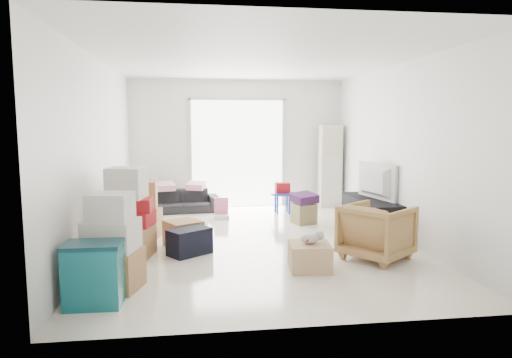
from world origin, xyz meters
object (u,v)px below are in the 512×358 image
object	(u,v)px
wood_crate	(310,257)
sofa	(180,197)
tv_console	(371,214)
kids_table	(282,192)
ac_tower	(330,166)
ottoman	(304,213)
armchair	(377,229)
storage_bins	(94,274)
television	(371,195)

from	to	relation	value
wood_crate	sofa	bearing A→B (deg)	113.05
tv_console	kids_table	size ratio (longest dim) A/B	2.60
ac_tower	wood_crate	distance (m)	4.41
tv_console	ottoman	distance (m)	1.19
tv_console	wood_crate	xyz separation A→B (m)	(-1.53, -1.90, -0.10)
ac_tower	tv_console	xyz separation A→B (m)	(0.05, -2.19, -0.61)
armchair	ottoman	size ratio (longest dim) A/B	2.24
ac_tower	kids_table	xyz separation A→B (m)	(-1.14, -0.56, -0.44)
tv_console	storage_bins	distance (m)	4.75
television	wood_crate	xyz separation A→B (m)	(-1.53, -1.90, -0.44)
sofa	wood_crate	xyz separation A→B (m)	(1.68, -3.95, -0.14)
television	armchair	distance (m)	1.69
ac_tower	television	size ratio (longest dim) A/B	1.69
armchair	kids_table	bearing A→B (deg)	-25.91
ac_tower	tv_console	distance (m)	2.28
armchair	wood_crate	xyz separation A→B (m)	(-0.98, -0.32, -0.24)
television	wood_crate	world-z (taller)	television
sofa	kids_table	bearing A→B (deg)	-17.90
tv_console	television	distance (m)	0.33
television	tv_console	bearing A→B (deg)	168.07
television	sofa	bearing A→B (deg)	45.61
television	armchair	world-z (taller)	armchair
armchair	storage_bins	xyz separation A→B (m)	(-3.35, -1.13, -0.08)
armchair	ottoman	xyz separation A→B (m)	(-0.44, 2.24, -0.22)
storage_bins	armchair	bearing A→B (deg)	18.65
tv_console	ottoman	size ratio (longest dim) A/B	4.46
tv_console	ac_tower	bearing A→B (deg)	91.31
kids_table	ottoman	bearing A→B (deg)	-78.09
ac_tower	storage_bins	xyz separation A→B (m)	(-3.85, -4.91, -0.56)
sofa	storage_bins	distance (m)	4.81
sofa	ottoman	world-z (taller)	sofa
ottoman	wood_crate	xyz separation A→B (m)	(-0.55, -2.56, -0.02)
television	sofa	distance (m)	3.82
ac_tower	armchair	world-z (taller)	ac_tower
tv_console	storage_bins	size ratio (longest dim) A/B	2.54
ac_tower	tv_console	world-z (taller)	ac_tower
tv_console	armchair	distance (m)	1.68
ottoman	kids_table	world-z (taller)	kids_table
armchair	kids_table	world-z (taller)	armchair
armchair	wood_crate	size ratio (longest dim) A/B	1.65
sofa	kids_table	xyz separation A→B (m)	(2.02, -0.41, 0.14)
television	armchair	xyz separation A→B (m)	(-0.55, -1.58, -0.20)
tv_console	kids_table	bearing A→B (deg)	126.18
storage_bins	ottoman	distance (m)	4.46
armchair	television	bearing A→B (deg)	-56.35
wood_crate	ac_tower	bearing A→B (deg)	70.11
tv_console	sofa	distance (m)	3.81
sofa	storage_bins	size ratio (longest dim) A/B	2.42
armchair	ottoman	distance (m)	2.29
storage_bins	tv_console	bearing A→B (deg)	34.83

